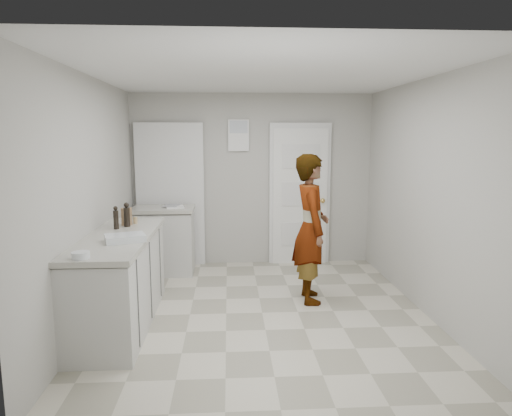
{
  "coord_description": "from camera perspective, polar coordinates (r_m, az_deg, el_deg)",
  "views": [
    {
      "loc": [
        -0.35,
        -4.68,
        1.9
      ],
      "look_at": [
        -0.04,
        0.4,
        1.09
      ],
      "focal_mm": 32.0,
      "sensor_mm": 36.0,
      "label": 1
    }
  ],
  "objects": [
    {
      "name": "ground",
      "position": [
        5.07,
        0.78,
        -12.95
      ],
      "size": [
        4.0,
        4.0,
        0.0
      ],
      "primitive_type": "plane",
      "color": "gray",
      "rests_on": "ground"
    },
    {
      "name": "room_shell",
      "position": [
        6.7,
        -1.92,
        1.55
      ],
      "size": [
        4.0,
        4.0,
        4.0
      ],
      "color": "#A9A79F",
      "rests_on": "ground"
    },
    {
      "name": "main_counter",
      "position": [
        4.85,
        -16.61,
        -9.01
      ],
      "size": [
        0.64,
        1.96,
        0.93
      ],
      "color": "beige",
      "rests_on": "ground"
    },
    {
      "name": "side_counter",
      "position": [
        6.47,
        -11.39,
        -4.26
      ],
      "size": [
        0.84,
        0.61,
        0.93
      ],
      "color": "beige",
      "rests_on": "ground"
    },
    {
      "name": "person",
      "position": [
        5.24,
        6.87,
        -2.57
      ],
      "size": [
        0.41,
        0.62,
        1.7
      ],
      "primitive_type": "imported",
      "rotation": [
        0.0,
        0.0,
        1.58
      ],
      "color": "silver",
      "rests_on": "ground"
    },
    {
      "name": "cake_mix_box",
      "position": [
        5.19,
        -15.87,
        -1.03
      ],
      "size": [
        0.13,
        0.08,
        0.19
      ],
      "primitive_type": "cube",
      "rotation": [
        0.0,
        0.0,
        0.25
      ],
      "color": "#A27D51",
      "rests_on": "main_counter"
    },
    {
      "name": "spice_jar",
      "position": [
        5.27,
        -14.84,
        -1.5
      ],
      "size": [
        0.05,
        0.05,
        0.07
      ],
      "primitive_type": "cylinder",
      "color": "tan",
      "rests_on": "main_counter"
    },
    {
      "name": "oil_cruet_a",
      "position": [
        5.1,
        -15.84,
        -0.87
      ],
      "size": [
        0.07,
        0.07,
        0.26
      ],
      "color": "black",
      "rests_on": "main_counter"
    },
    {
      "name": "oil_cruet_b",
      "position": [
        5.0,
        -17.11,
        -1.21
      ],
      "size": [
        0.05,
        0.05,
        0.24
      ],
      "color": "black",
      "rests_on": "main_counter"
    },
    {
      "name": "baking_dish",
      "position": [
        4.42,
        -16.05,
        -3.65
      ],
      "size": [
        0.42,
        0.36,
        0.06
      ],
      "rotation": [
        0.0,
        0.0,
        0.34
      ],
      "color": "silver",
      "rests_on": "main_counter"
    },
    {
      "name": "egg_bowl",
      "position": [
        3.92,
        -21.07,
        -5.53
      ],
      "size": [
        0.14,
        0.14,
        0.05
      ],
      "color": "silver",
      "rests_on": "main_counter"
    },
    {
      "name": "papers",
      "position": [
        6.36,
        -10.08,
        0.16
      ],
      "size": [
        0.28,
        0.33,
        0.01
      ],
      "primitive_type": "cube",
      "rotation": [
        0.0,
        0.0,
        0.17
      ],
      "color": "white",
      "rests_on": "side_counter"
    }
  ]
}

